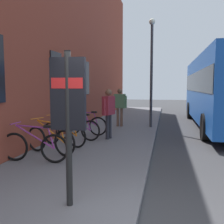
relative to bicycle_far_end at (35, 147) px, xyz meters
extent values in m
plane|color=#38383A|center=(3.44, -3.78, -0.51)|extent=(60.00, 60.00, 0.00)
cube|color=slate|center=(5.44, -1.03, -0.45)|extent=(24.00, 3.50, 0.12)
cube|color=brown|center=(6.44, 1.02, 4.10)|extent=(22.00, 0.60, 9.23)
cube|color=black|center=(2.94, 0.70, 1.89)|extent=(0.90, 0.06, 1.60)
cube|color=black|center=(6.44, 0.70, 1.89)|extent=(0.90, 0.06, 1.60)
torus|color=black|center=(-0.02, 0.53, -0.03)|extent=(0.08, 0.72, 0.72)
torus|color=black|center=(0.02, -0.52, -0.03)|extent=(0.08, 0.72, 0.72)
cylinder|color=#8C338C|center=(0.00, -0.02, 0.25)|extent=(0.07, 1.02, 0.58)
cylinder|color=#8C338C|center=(0.00, 0.06, 0.50)|extent=(0.06, 0.85, 0.09)
cylinder|color=#8C338C|center=(0.01, -0.44, 0.22)|extent=(0.04, 0.19, 0.51)
cube|color=black|center=(0.01, -0.37, 0.51)|extent=(0.11, 0.20, 0.06)
cylinder|color=#8C338C|center=(-0.01, 0.48, 0.57)|extent=(0.48, 0.04, 0.02)
torus|color=black|center=(0.98, 0.47, -0.03)|extent=(0.28, 0.70, 0.72)
torus|color=black|center=(0.65, -0.52, -0.03)|extent=(0.28, 0.70, 0.72)
cylinder|color=orange|center=(0.81, -0.05, 0.25)|extent=(0.36, 0.98, 0.58)
cylinder|color=orange|center=(0.83, 0.02, 0.50)|extent=(0.30, 0.82, 0.09)
cylinder|color=orange|center=(0.68, -0.45, 0.22)|extent=(0.09, 0.19, 0.51)
cube|color=black|center=(0.70, -0.38, 0.51)|extent=(0.16, 0.22, 0.06)
cylinder|color=orange|center=(0.97, 0.43, 0.57)|extent=(0.46, 0.17, 0.02)
torus|color=black|center=(1.97, 0.47, -0.03)|extent=(0.30, 0.70, 0.72)
torus|color=black|center=(1.62, -0.51, -0.03)|extent=(0.30, 0.70, 0.72)
cylinder|color=orange|center=(1.79, -0.04, 0.25)|extent=(0.38, 0.97, 0.58)
cylinder|color=orange|center=(1.82, 0.03, 0.50)|extent=(0.32, 0.81, 0.09)
cylinder|color=orange|center=(1.65, -0.44, 0.22)|extent=(0.10, 0.19, 0.51)
cube|color=black|center=(1.67, -0.37, 0.51)|extent=(0.16, 0.22, 0.06)
cylinder|color=orange|center=(1.96, 0.43, 0.57)|extent=(0.46, 0.18, 0.02)
torus|color=black|center=(2.83, 0.41, -0.03)|extent=(0.16, 0.72, 0.72)
torus|color=black|center=(2.68, -0.63, -0.03)|extent=(0.16, 0.72, 0.72)
cylinder|color=#8C338C|center=(2.75, -0.14, 0.25)|extent=(0.18, 1.01, 0.58)
cylinder|color=#8C338C|center=(2.76, -0.06, 0.50)|extent=(0.16, 0.85, 0.09)
cylinder|color=#8C338C|center=(2.69, -0.56, 0.22)|extent=(0.06, 0.19, 0.51)
cube|color=black|center=(2.70, -0.49, 0.51)|extent=(0.13, 0.21, 0.06)
cylinder|color=#8C338C|center=(2.82, 0.36, 0.57)|extent=(0.48, 0.09, 0.02)
torus|color=black|center=(3.70, 0.40, -0.03)|extent=(0.10, 0.72, 0.72)
torus|color=black|center=(3.64, -0.65, -0.03)|extent=(0.10, 0.72, 0.72)
cylinder|color=#8C338C|center=(3.67, -0.15, 0.25)|extent=(0.09, 1.02, 0.58)
cylinder|color=#8C338C|center=(3.67, -0.07, 0.50)|extent=(0.08, 0.85, 0.09)
cylinder|color=#8C338C|center=(3.65, -0.57, 0.22)|extent=(0.05, 0.19, 0.51)
cube|color=black|center=(3.65, -0.50, 0.51)|extent=(0.11, 0.20, 0.06)
cylinder|color=#8C338C|center=(3.70, 0.35, 0.57)|extent=(0.48, 0.05, 0.02)
cylinder|color=black|center=(-2.02, -1.69, 0.81)|extent=(0.10, 0.10, 2.40)
cube|color=black|center=(-2.02, -1.69, 1.36)|extent=(0.09, 0.55, 1.10)
cube|color=red|center=(-2.02, -1.69, 1.53)|extent=(0.10, 0.50, 0.16)
cube|color=#1951B2|center=(7.48, -5.78, 1.34)|extent=(10.51, 2.54, 3.00)
cube|color=black|center=(7.48, -5.78, 1.70)|extent=(10.30, 2.58, 0.90)
cylinder|color=black|center=(4.13, -4.57, -0.01)|extent=(1.00, 0.25, 1.00)
cylinder|color=black|center=(10.85, -4.60, -0.01)|extent=(1.00, 0.25, 1.00)
cylinder|color=#26262D|center=(3.08, -1.14, 0.05)|extent=(0.13, 0.13, 0.87)
cylinder|color=#26262D|center=(3.25, -1.19, 0.05)|extent=(0.13, 0.13, 0.87)
cube|color=maroon|center=(3.16, -1.17, 0.81)|extent=(0.56, 0.39, 0.65)
sphere|color=brown|center=(3.16, -1.17, 1.26)|extent=(0.24, 0.24, 0.24)
cylinder|color=maroon|center=(2.89, -1.08, 0.76)|extent=(0.10, 0.10, 0.58)
cylinder|color=maroon|center=(3.43, -1.25, 0.76)|extent=(0.10, 0.10, 0.58)
cylinder|color=brown|center=(6.09, -0.96, 0.04)|extent=(0.13, 0.13, 0.87)
cylinder|color=brown|center=(6.08, -1.14, 0.04)|extent=(0.13, 0.13, 0.87)
cube|color=#4C724C|center=(6.09, -1.05, 0.80)|extent=(0.28, 0.52, 0.65)
sphere|color=brown|center=(6.09, -1.05, 1.25)|extent=(0.23, 0.23, 0.23)
cylinder|color=#4C724C|center=(6.10, -0.77, 0.76)|extent=(0.10, 0.10, 0.58)
cylinder|color=#4C724C|center=(6.07, -1.33, 0.76)|extent=(0.10, 0.10, 0.58)
cylinder|color=#333338|center=(6.21, -2.48, 1.92)|extent=(0.12, 0.12, 4.62)
sphere|color=silver|center=(6.21, -2.48, 4.35)|extent=(0.28, 0.28, 0.28)
camera|label=1|loc=(-5.71, -3.15, 1.48)|focal=41.35mm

